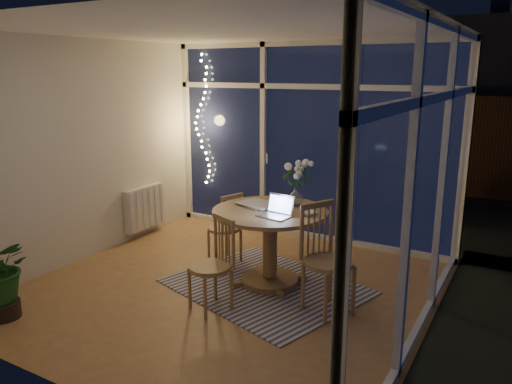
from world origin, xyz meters
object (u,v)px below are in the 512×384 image
at_px(chair_left, 224,227).
at_px(laptop, 274,206).
at_px(chair_front, 210,265).
at_px(chair_right, 329,260).
at_px(flower_vase, 295,196).
at_px(dining_table, 270,247).
at_px(potted_plant, 1,279).

bearing_deg(chair_left, laptop, 80.87).
distance_m(chair_front, laptop, 0.85).
height_order(chair_right, flower_vase, chair_right).
xyz_separation_m(dining_table, laptop, (0.15, -0.20, 0.52)).
relative_size(chair_left, flower_vase, 4.12).
bearing_deg(flower_vase, chair_right, -43.35).
bearing_deg(chair_front, chair_left, 140.86).
height_order(chair_right, laptop, chair_right).
bearing_deg(dining_table, chair_right, -20.96).
bearing_deg(chair_front, laptop, 83.42).
xyz_separation_m(chair_left, potted_plant, (-0.99, -2.20, -0.05)).
xyz_separation_m(flower_vase, potted_plant, (-1.91, -2.19, -0.55)).
xyz_separation_m(dining_table, chair_left, (-0.78, 0.31, 0.02)).
bearing_deg(laptop, flower_vase, 99.18).
distance_m(chair_left, flower_vase, 1.05).
xyz_separation_m(chair_front, potted_plant, (-1.56, -1.08, -0.08)).
relative_size(dining_table, flower_vase, 5.75).
xyz_separation_m(chair_right, potted_plant, (-2.55, -1.59, -0.15)).
relative_size(chair_front, laptop, 2.97).
relative_size(chair_front, potted_plant, 1.20).
bearing_deg(dining_table, chair_front, -104.25).
height_order(laptop, potted_plant, laptop).
height_order(chair_right, chair_front, chair_right).
xyz_separation_m(chair_right, laptop, (-0.63, 0.10, 0.41)).
xyz_separation_m(chair_left, laptop, (0.93, -0.51, 0.50)).
relative_size(chair_right, potted_plant, 1.39).
height_order(flower_vase, potted_plant, flower_vase).
height_order(chair_front, potted_plant, chair_front).
bearing_deg(potted_plant, flower_vase, 48.88).
distance_m(chair_right, potted_plant, 3.01).
relative_size(chair_right, laptop, 3.43).
bearing_deg(chair_left, dining_table, 87.88).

